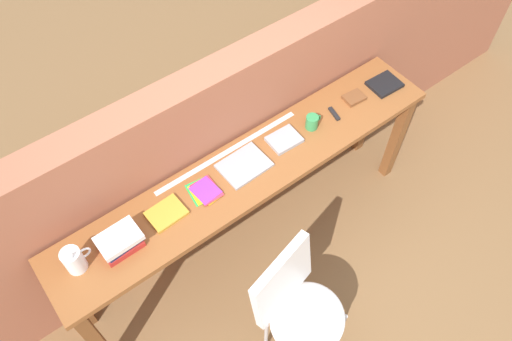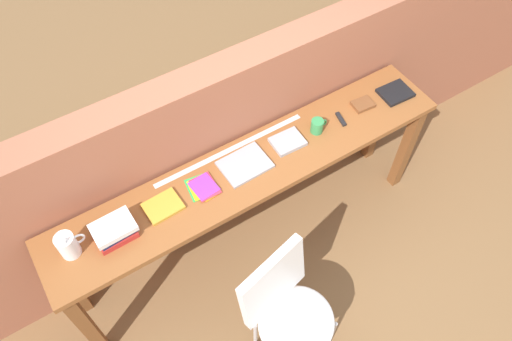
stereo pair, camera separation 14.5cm
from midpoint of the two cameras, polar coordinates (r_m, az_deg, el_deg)
name	(u,v)px [view 2 (the right image)]	position (r m, az deg, el deg)	size (l,w,h in m)	color
ground_plane	(275,271)	(3.51, 3.43, -11.47)	(40.00, 40.00, 0.00)	brown
brick_wall_back	(223,148)	(3.19, -2.44, 2.56)	(6.00, 0.20, 1.38)	#9E5B42
sideboard	(252,180)	(2.98, 0.88, -1.18)	(2.50, 0.44, 0.88)	brown
chair_white_moulded	(288,309)	(2.85, 5.18, -15.53)	(0.53, 0.54, 0.89)	white
pitcher_white	(68,245)	(2.66, -19.23, -8.12)	(0.14, 0.10, 0.18)	white
book_stack_leftmost	(115,231)	(2.66, -14.37, -6.72)	(0.22, 0.16, 0.10)	red
magazine_cycling	(163,206)	(2.74, -9.10, -4.12)	(0.20, 0.15, 0.02)	gold
pamphlet_pile_colourful	(203,187)	(2.78, -4.64, -1.97)	(0.17, 0.20, 0.01)	green
book_open_centre	(245,165)	(2.86, 0.16, 0.63)	(0.28, 0.21, 0.02)	#9E9EA3
book_grey_hardcover	(288,142)	(2.97, 5.03, 3.26)	(0.19, 0.15, 0.02)	#9E9EA3
mug	(317,126)	(3.03, 8.40, 5.03)	(0.11, 0.08, 0.09)	#338C4C
multitool_folded	(341,119)	(3.14, 10.98, 5.74)	(0.02, 0.11, 0.02)	black
leather_journal_brown	(363,104)	(3.24, 13.37, 7.33)	(0.13, 0.10, 0.02)	brown
book_repair_rightmost	(395,93)	(3.37, 16.85, 8.47)	(0.20, 0.17, 0.02)	black
ruler_metal_back_edge	(230,150)	(2.94, -1.54, 2.35)	(0.99, 0.03, 0.00)	silver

